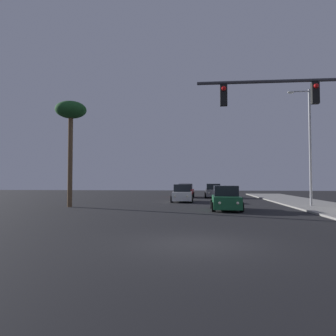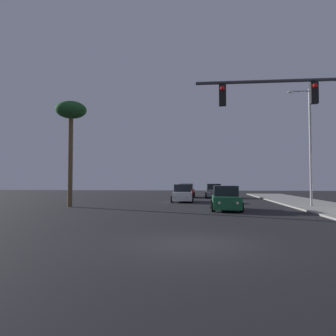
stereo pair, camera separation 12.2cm
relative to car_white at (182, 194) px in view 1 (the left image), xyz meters
The scene contains 8 objects.
ground_plane 21.25m from the car_white, 85.74° to the right, with size 120.00×120.00×0.00m, color black.
car_white is the anchor object (origin of this frame).
car_grey 9.05m from the car_white, 68.74° to the left, with size 2.04×4.32×1.68m.
car_green 9.45m from the car_white, 68.37° to the right, with size 2.04×4.32×1.68m.
car_red 9.05m from the car_white, 90.33° to the left, with size 2.04×4.33×1.68m.
traffic_light_mast 19.34m from the car_white, 68.40° to the right, with size 7.66×0.36×6.50m.
street_lamp 12.30m from the car_white, 29.24° to the right, with size 1.74×0.24×9.00m.
palm_tree_near 12.70m from the car_white, 139.24° to the right, with size 2.40×2.40×8.23m.
Camera 1 is at (0.15, -10.48, 1.99)m, focal length 35.00 mm.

